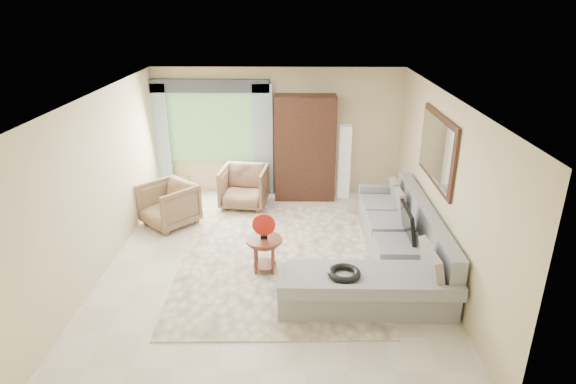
{
  "coord_description": "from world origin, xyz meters",
  "views": [
    {
      "loc": [
        0.37,
        -6.54,
        3.82
      ],
      "look_at": [
        0.25,
        0.35,
        1.05
      ],
      "focal_mm": 30.0,
      "sensor_mm": 36.0,
      "label": 1
    }
  ],
  "objects_px": {
    "armchair_left": "(169,205)",
    "potted_plant": "(182,186)",
    "coffee_table": "(264,254)",
    "floor_lamp": "(344,162)",
    "sectional_sofa": "(390,253)",
    "armchair_right": "(244,187)",
    "armoire": "(305,148)",
    "tv_screen": "(408,223)"
  },
  "relations": [
    {
      "from": "armchair_left",
      "to": "potted_plant",
      "type": "bearing_deg",
      "value": 135.12
    },
    {
      "from": "sectional_sofa",
      "to": "potted_plant",
      "type": "height_order",
      "value": "sectional_sofa"
    },
    {
      "from": "sectional_sofa",
      "to": "armchair_right",
      "type": "bearing_deg",
      "value": 135.37
    },
    {
      "from": "coffee_table",
      "to": "armoire",
      "type": "relative_size",
      "value": 0.26
    },
    {
      "from": "armchair_right",
      "to": "armoire",
      "type": "xyz_separation_m",
      "value": [
        1.19,
        0.5,
        0.65
      ]
    },
    {
      "from": "sectional_sofa",
      "to": "coffee_table",
      "type": "xyz_separation_m",
      "value": [
        -1.88,
        -0.07,
        0.0
      ]
    },
    {
      "from": "sectional_sofa",
      "to": "armchair_left",
      "type": "relative_size",
      "value": 4.02
    },
    {
      "from": "floor_lamp",
      "to": "potted_plant",
      "type": "bearing_deg",
      "value": -178.35
    },
    {
      "from": "sectional_sofa",
      "to": "armchair_right",
      "type": "height_order",
      "value": "sectional_sofa"
    },
    {
      "from": "armchair_right",
      "to": "floor_lamp",
      "type": "bearing_deg",
      "value": 22.42
    },
    {
      "from": "tv_screen",
      "to": "coffee_table",
      "type": "distance_m",
      "value": 2.2
    },
    {
      "from": "armchair_right",
      "to": "armoire",
      "type": "bearing_deg",
      "value": 29.51
    },
    {
      "from": "armoire",
      "to": "floor_lamp",
      "type": "xyz_separation_m",
      "value": [
        0.8,
        0.06,
        -0.3
      ]
    },
    {
      "from": "sectional_sofa",
      "to": "armchair_right",
      "type": "distance_m",
      "value": 3.41
    },
    {
      "from": "floor_lamp",
      "to": "armchair_right",
      "type": "bearing_deg",
      "value": -164.23
    },
    {
      "from": "sectional_sofa",
      "to": "tv_screen",
      "type": "distance_m",
      "value": 0.53
    },
    {
      "from": "tv_screen",
      "to": "coffee_table",
      "type": "xyz_separation_m",
      "value": [
        -2.14,
        -0.22,
        -0.44
      ]
    },
    {
      "from": "potted_plant",
      "to": "armoire",
      "type": "height_order",
      "value": "armoire"
    },
    {
      "from": "sectional_sofa",
      "to": "coffee_table",
      "type": "relative_size",
      "value": 6.38
    },
    {
      "from": "tv_screen",
      "to": "potted_plant",
      "type": "height_order",
      "value": "tv_screen"
    },
    {
      "from": "armchair_left",
      "to": "potted_plant",
      "type": "height_order",
      "value": "armchair_left"
    },
    {
      "from": "armchair_left",
      "to": "sectional_sofa",
      "type": "bearing_deg",
      "value": 19.3
    },
    {
      "from": "sectional_sofa",
      "to": "potted_plant",
      "type": "distance_m",
      "value": 4.74
    },
    {
      "from": "tv_screen",
      "to": "potted_plant",
      "type": "bearing_deg",
      "value": 146.2
    },
    {
      "from": "armchair_left",
      "to": "floor_lamp",
      "type": "height_order",
      "value": "floor_lamp"
    },
    {
      "from": "tv_screen",
      "to": "armchair_right",
      "type": "xyz_separation_m",
      "value": [
        -2.69,
        2.24,
        -0.32
      ]
    },
    {
      "from": "tv_screen",
      "to": "floor_lamp",
      "type": "xyz_separation_m",
      "value": [
        -0.7,
        2.8,
        0.03
      ]
    },
    {
      "from": "sectional_sofa",
      "to": "armchair_right",
      "type": "xyz_separation_m",
      "value": [
        -2.43,
        2.39,
        0.12
      ]
    },
    {
      "from": "armchair_left",
      "to": "floor_lamp",
      "type": "distance_m",
      "value": 3.58
    },
    {
      "from": "coffee_table",
      "to": "armchair_left",
      "type": "relative_size",
      "value": 0.63
    },
    {
      "from": "armoire",
      "to": "floor_lamp",
      "type": "height_order",
      "value": "armoire"
    },
    {
      "from": "armchair_right",
      "to": "armoire",
      "type": "height_order",
      "value": "armoire"
    },
    {
      "from": "sectional_sofa",
      "to": "potted_plant",
      "type": "relative_size",
      "value": 7.26
    },
    {
      "from": "sectional_sofa",
      "to": "floor_lamp",
      "type": "xyz_separation_m",
      "value": [
        -0.43,
        2.96,
        0.47
      ]
    },
    {
      "from": "potted_plant",
      "to": "armoire",
      "type": "bearing_deg",
      "value": 0.82
    },
    {
      "from": "armchair_right",
      "to": "potted_plant",
      "type": "height_order",
      "value": "armchair_right"
    },
    {
      "from": "armchair_left",
      "to": "potted_plant",
      "type": "distance_m",
      "value": 1.35
    },
    {
      "from": "tv_screen",
      "to": "armchair_right",
      "type": "bearing_deg",
      "value": 140.25
    },
    {
      "from": "sectional_sofa",
      "to": "armoire",
      "type": "xyz_separation_m",
      "value": [
        -1.23,
        2.9,
        0.77
      ]
    },
    {
      "from": "armchair_right",
      "to": "coffee_table",
      "type": "bearing_deg",
      "value": -70.73
    },
    {
      "from": "sectional_sofa",
      "to": "floor_lamp",
      "type": "relative_size",
      "value": 2.31
    },
    {
      "from": "coffee_table",
      "to": "floor_lamp",
      "type": "relative_size",
      "value": 0.36
    }
  ]
}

